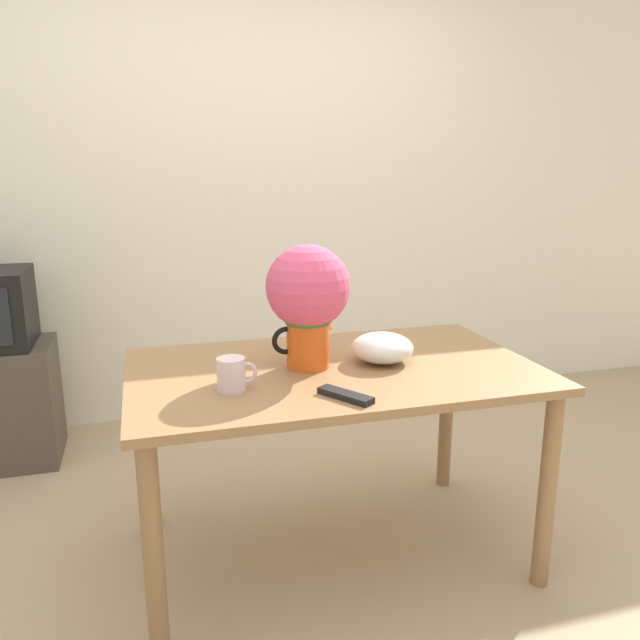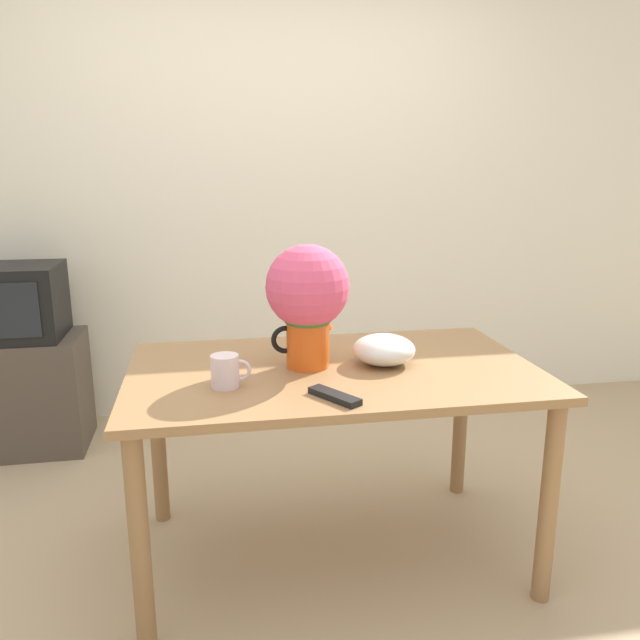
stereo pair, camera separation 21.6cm
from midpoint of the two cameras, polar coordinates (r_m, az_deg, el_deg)
ground_plane at (r=2.41m, az=2.49°, el=-22.44°), size 12.00×12.00×0.00m
wall_back at (r=3.62m, az=-3.29°, el=11.86°), size 8.00×0.05×2.60m
table at (r=2.22m, az=4.01°, el=-6.74°), size 1.42×0.85×0.75m
flower_vase at (r=2.13m, az=1.75°, el=2.12°), size 0.29×0.29×0.43m
coffee_mug at (r=1.99m, az=-5.53°, el=-4.72°), size 0.13×0.09×0.11m
white_bowl at (r=2.23m, az=8.64°, el=-2.73°), size 0.22×0.22×0.11m
remote_control at (r=1.90m, az=4.62°, el=-7.01°), size 0.14×0.18×0.02m
tv_stand at (r=3.51m, az=-24.32°, el=-6.19°), size 0.66×0.41×0.59m
tv_set at (r=3.38m, az=-25.14°, el=1.45°), size 0.51×0.40×0.37m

